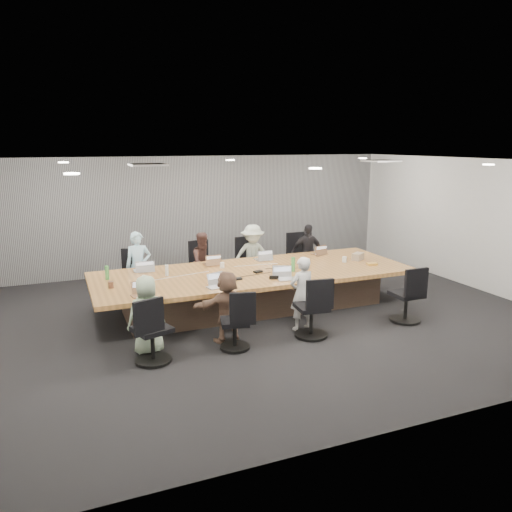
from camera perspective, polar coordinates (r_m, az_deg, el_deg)
name	(u,v)px	position (r m, az deg, el deg)	size (l,w,h in m)	color
floor	(264,316)	(9.26, 0.94, -6.86)	(10.00, 8.00, 0.00)	black
ceiling	(265,162)	(8.72, 1.01, 10.73)	(10.00, 8.00, 0.00)	white
wall_back	(202,213)	(12.61, -6.19, 4.93)	(10.00, 2.80, 0.00)	#BDBDBD
wall_front	(413,310)	(5.55, 17.46, -5.86)	(10.00, 2.80, 0.00)	#BDBDBD
wall_right	(478,225)	(11.75, 24.06, 3.31)	(8.00, 2.80, 0.00)	#BDBDBD
curtain	(203,213)	(12.53, -6.09, 4.89)	(9.80, 0.04, 2.80)	gray
conference_table	(254,288)	(9.57, -0.23, -3.67)	(6.00, 2.20, 0.74)	#4C382D
chair_0	(137,278)	(10.68, -13.49, -2.49)	(0.49, 0.49, 0.72)	black
chair_1	(200,269)	(10.94, -6.45, -1.51)	(0.57, 0.57, 0.85)	black
chair_2	(247,264)	(11.27, -1.04, -0.97)	(0.58, 0.58, 0.86)	black
chair_3	(300,259)	(11.80, 5.05, -0.34)	(0.59, 0.59, 0.88)	black
chair_4	(152,335)	(7.42, -11.78, -8.80)	(0.57, 0.57, 0.84)	black
chair_5	(235,326)	(7.74, -2.45, -8.04)	(0.49, 0.49, 0.73)	black
chair_6	(311,312)	(8.23, 6.35, -6.36)	(0.57, 0.57, 0.85)	black
chair_7	(406,299)	(9.25, 16.80, -4.69)	(0.57, 0.57, 0.84)	black
person_0	(139,266)	(10.26, -13.28, -1.16)	(0.51, 0.33, 1.40)	#A8D8F1
laptop_0	(143,270)	(9.72, -12.78, -1.60)	(0.35, 0.24, 0.02)	#B2B2B7
person_1	(204,263)	(10.56, -5.96, -0.78)	(0.63, 0.49, 1.30)	#472D29
laptop_1	(212,264)	(10.02, -5.09, -0.90)	(0.32, 0.22, 0.02)	#8C6647
person_2	(253,256)	(10.89, -0.38, -0.02)	(0.90, 0.52, 1.39)	#A4B2A3
laptop_2	(262,259)	(10.38, 0.74, -0.36)	(0.32, 0.22, 0.02)	#B2B2B7
person_3	(307,253)	(11.45, 5.87, 0.37)	(0.77, 0.32, 1.32)	black
laptop_3	(319,254)	(10.96, 7.22, 0.25)	(0.32, 0.22, 0.02)	#8C6647
person_4	(147,315)	(7.68, -12.32, -6.59)	(0.59, 0.39, 1.21)	#95AF8F
laptop_4	(141,295)	(8.15, -13.05, -4.42)	(0.28, 0.19, 0.02)	#8C6647
person_5	(227,306)	(7.98, -3.31, -5.75)	(1.08, 0.34, 1.16)	brown
laptop_5	(216,287)	(8.43, -4.54, -3.55)	(0.31, 0.21, 0.02)	#B2B2B7
person_6	(302,294)	(8.46, 5.26, -4.30)	(0.46, 0.30, 1.27)	#BCBCBC
laptop_6	(288,279)	(8.90, 3.65, -2.64)	(0.35, 0.24, 0.02)	#B2B2B7
bottle_green_left	(107,273)	(9.24, -16.66, -1.83)	(0.07, 0.07, 0.25)	#449947
bottle_green_right	(293,264)	(9.44, 4.26, -0.95)	(0.08, 0.08, 0.27)	#449947
bottle_clear	(167,270)	(9.25, -10.15, -1.62)	(0.06, 0.06, 0.20)	silver
cup_white_far	(222,265)	(9.71, -3.88, -1.05)	(0.08, 0.08, 0.11)	white
cup_white_near	(344,259)	(10.31, 10.07, -0.39)	(0.09, 0.09, 0.11)	white
mug_brown	(111,285)	(8.71, -16.25, -3.18)	(0.09, 0.09, 0.11)	brown
mic_left	(237,279)	(8.88, -2.14, -2.61)	(0.15, 0.10, 0.03)	black
mic_right	(258,272)	(9.36, 0.24, -1.79)	(0.16, 0.10, 0.03)	black
stapler	(274,277)	(8.91, 2.07, -2.46)	(0.17, 0.04, 0.06)	black
canvas_bag	(358,257)	(10.55, 11.57, -0.06)	(0.27, 0.17, 0.15)	gray
snack_packet	(372,264)	(10.18, 13.12, -0.89)	(0.20, 0.13, 0.04)	gold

